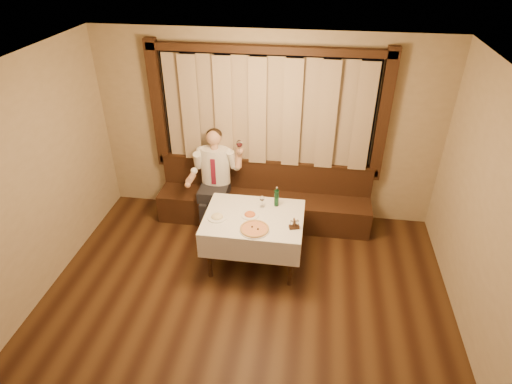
# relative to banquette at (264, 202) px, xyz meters

# --- Properties ---
(room) EXTENTS (5.01, 6.01, 2.81)m
(room) POSITION_rel_banquette_xyz_m (-0.00, -1.75, 1.19)
(room) COLOR black
(room) RESTS_ON ground
(banquette) EXTENTS (3.20, 0.61, 0.94)m
(banquette) POSITION_rel_banquette_xyz_m (0.00, 0.00, 0.00)
(banquette) COLOR black
(banquette) RESTS_ON ground
(dining_table) EXTENTS (1.27, 0.97, 0.76)m
(dining_table) POSITION_rel_banquette_xyz_m (0.00, -1.02, 0.34)
(dining_table) COLOR black
(dining_table) RESTS_ON ground
(pizza) EXTENTS (0.38, 0.38, 0.04)m
(pizza) POSITION_rel_banquette_xyz_m (0.05, -1.31, 0.46)
(pizza) COLOR white
(pizza) RESTS_ON dining_table
(pasta_red) EXTENTS (0.23, 0.23, 0.08)m
(pasta_red) POSITION_rel_banquette_xyz_m (-0.05, -1.01, 0.48)
(pasta_red) COLOR white
(pasta_red) RESTS_ON dining_table
(pasta_cream) EXTENTS (0.25, 0.25, 0.09)m
(pasta_cream) POSITION_rel_banquette_xyz_m (-0.46, -1.12, 0.48)
(pasta_cream) COLOR white
(pasta_cream) RESTS_ON dining_table
(green_bottle) EXTENTS (0.06, 0.06, 0.29)m
(green_bottle) POSITION_rel_banquette_xyz_m (0.26, -0.73, 0.57)
(green_bottle) COLOR #104F29
(green_bottle) RESTS_ON dining_table
(table_wine_glass) EXTENTS (0.06, 0.06, 0.17)m
(table_wine_glass) POSITION_rel_banquette_xyz_m (0.08, -0.80, 0.57)
(table_wine_glass) COLOR white
(table_wine_glass) RESTS_ON dining_table
(cruet_caddy) EXTENTS (0.14, 0.10, 0.13)m
(cruet_caddy) POSITION_rel_banquette_xyz_m (0.53, -1.20, 0.49)
(cruet_caddy) COLOR black
(cruet_caddy) RESTS_ON dining_table
(seated_man) EXTENTS (0.82, 0.61, 1.47)m
(seated_man) POSITION_rel_banquette_xyz_m (-0.72, -0.09, 0.54)
(seated_man) COLOR black
(seated_man) RESTS_ON ground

